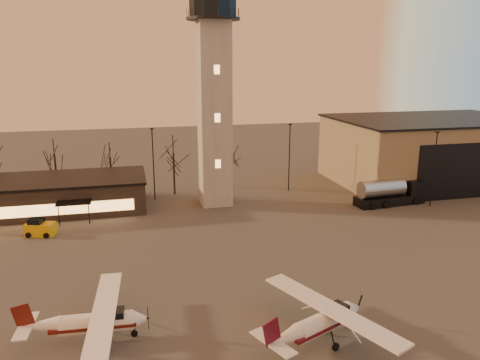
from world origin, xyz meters
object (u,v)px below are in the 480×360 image
at_px(hangar, 431,150).
at_px(cessna_front, 326,324).
at_px(cessna_rear, 99,326).
at_px(service_cart, 40,229).
at_px(control_tower, 214,83).
at_px(fuel_truck, 389,194).
at_px(terminal, 46,195).

bearing_deg(hangar, cessna_front, -132.49).
xyz_separation_m(hangar, cessna_rear, (-49.97, -34.12, -4.03)).
bearing_deg(service_cart, control_tower, 35.79).
bearing_deg(fuel_truck, hangar, 32.29).
bearing_deg(cessna_front, service_cart, 107.58).
xyz_separation_m(hangar, cessna_front, (-34.58, -37.76, -4.00)).
xyz_separation_m(control_tower, service_cart, (-21.45, -7.32, -15.58)).
distance_m(control_tower, service_cart, 27.50).
height_order(cessna_front, cessna_rear, cessna_front).
distance_m(terminal, fuel_truck, 45.64).
height_order(terminal, service_cart, terminal).
relative_size(terminal, service_cart, 7.44).
relative_size(terminal, cessna_rear, 2.13).
bearing_deg(terminal, control_tower, -5.15).
bearing_deg(control_tower, cessna_front, -87.59).
bearing_deg(hangar, control_tower, -173.69).
bearing_deg(fuel_truck, service_cart, 176.61).
height_order(fuel_truck, service_cart, fuel_truck).
bearing_deg(control_tower, fuel_truck, -14.66).
distance_m(hangar, cessna_rear, 60.65).
xyz_separation_m(control_tower, hangar, (36.00, 3.98, -11.17)).
xyz_separation_m(cessna_front, fuel_truck, (21.52, 27.77, 0.27)).
bearing_deg(fuel_truck, terminal, 164.84).
height_order(terminal, cessna_rear, terminal).
relative_size(hangar, cessna_front, 2.59).
bearing_deg(terminal, service_cart, -86.63).
height_order(hangar, terminal, hangar).
xyz_separation_m(terminal, service_cart, (0.55, -9.30, -1.41)).
distance_m(terminal, service_cart, 9.42).
bearing_deg(cessna_rear, cessna_front, -9.73).
xyz_separation_m(control_tower, cessna_front, (1.42, -33.78, -15.17)).
relative_size(cessna_rear, fuel_truck, 1.21).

